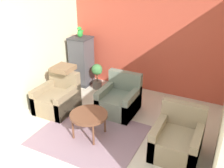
{
  "coord_description": "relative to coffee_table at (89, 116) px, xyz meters",
  "views": [
    {
      "loc": [
        1.81,
        -1.84,
        2.84
      ],
      "look_at": [
        0.0,
        1.78,
        0.89
      ],
      "focal_mm": 40.0,
      "sensor_mm": 36.0,
      "label": 1
    }
  ],
  "objects": [
    {
      "name": "wall_back_accent",
      "position": [
        0.22,
        2.28,
        0.86
      ],
      "size": [
        3.9,
        0.06,
        2.56
      ],
      "color": "#C64C38",
      "rests_on": "ground_plane"
    },
    {
      "name": "wall_left",
      "position": [
        -1.69,
        0.47,
        0.86
      ],
      "size": [
        0.06,
        3.55,
        2.56
      ],
      "color": "beige",
      "rests_on": "ground_plane"
    },
    {
      "name": "area_rug",
      "position": [
        0.0,
        -0.0,
        -0.41
      ],
      "size": [
        1.87,
        1.54,
        0.01
      ],
      "color": "gray",
      "rests_on": "ground_plane"
    },
    {
      "name": "coffee_table",
      "position": [
        0.0,
        0.0,
        0.0
      ],
      "size": [
        0.67,
        0.67,
        0.46
      ],
      "color": "brown",
      "rests_on": "ground_plane"
    },
    {
      "name": "armchair_left",
      "position": [
        -1.07,
        0.47,
        -0.15
      ],
      "size": [
        0.73,
        0.79,
        0.81
      ],
      "color": "#8E7A5B",
      "rests_on": "ground_plane"
    },
    {
      "name": "armchair_right",
      "position": [
        1.53,
        0.24,
        -0.15
      ],
      "size": [
        0.73,
        0.79,
        0.81
      ],
      "color": "#9E896B",
      "rests_on": "ground_plane"
    },
    {
      "name": "armchair_middle",
      "position": [
        0.13,
        1.0,
        -0.15
      ],
      "size": [
        0.73,
        0.79,
        0.81
      ],
      "color": "slate",
      "rests_on": "ground_plane"
    },
    {
      "name": "birdcage",
      "position": [
        -1.31,
        1.82,
        0.21
      ],
      "size": [
        0.5,
        0.5,
        1.24
      ],
      "color": "#353539",
      "rests_on": "ground_plane"
    },
    {
      "name": "parrot",
      "position": [
        -1.31,
        1.82,
        0.95
      ],
      "size": [
        0.13,
        0.23,
        0.27
      ],
      "color": "green",
      "rests_on": "birdcage"
    },
    {
      "name": "potted_plant",
      "position": [
        -0.84,
        1.77,
        -0.03
      ],
      "size": [
        0.3,
        0.27,
        0.64
      ],
      "color": "#66605B",
      "rests_on": "ground_plane"
    },
    {
      "name": "throw_pillow",
      "position": [
        -1.07,
        0.77,
        0.44
      ],
      "size": [
        0.41,
        0.41,
        0.1
      ],
      "color": "#846647",
      "rests_on": "armchair_left"
    }
  ]
}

